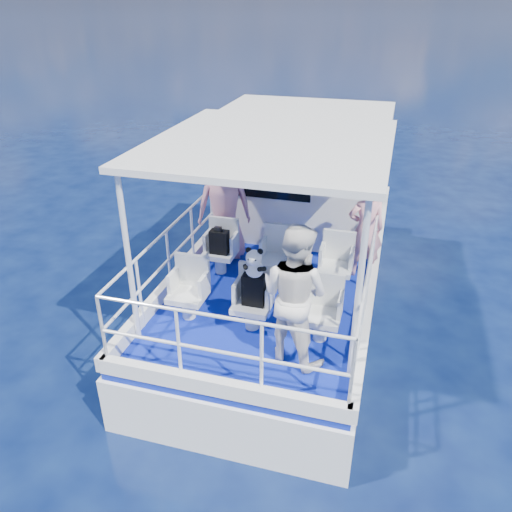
% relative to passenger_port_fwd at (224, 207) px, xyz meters
% --- Properties ---
extents(ground, '(2000.00, 2000.00, 0.00)m').
position_rel_passenger_port_fwd_xyz_m(ground, '(1.00, -0.74, -1.79)').
color(ground, '#071137').
rests_on(ground, ground).
extents(hull, '(3.00, 7.00, 1.60)m').
position_rel_passenger_port_fwd_xyz_m(hull, '(1.00, 0.26, -1.79)').
color(hull, white).
rests_on(hull, ground).
extents(deck, '(2.90, 6.90, 0.10)m').
position_rel_passenger_port_fwd_xyz_m(deck, '(1.00, 0.26, -0.94)').
color(deck, navy).
rests_on(deck, hull).
extents(cabin, '(2.85, 2.00, 2.20)m').
position_rel_passenger_port_fwd_xyz_m(cabin, '(1.00, 1.56, 0.21)').
color(cabin, white).
rests_on(cabin, deck).
extents(canopy, '(3.00, 3.20, 0.08)m').
position_rel_passenger_port_fwd_xyz_m(canopy, '(1.00, -0.94, 1.35)').
color(canopy, white).
rests_on(canopy, cabin).
extents(canopy_posts, '(2.77, 2.97, 2.20)m').
position_rel_passenger_port_fwd_xyz_m(canopy_posts, '(1.00, -0.99, 0.21)').
color(canopy_posts, white).
rests_on(canopy_posts, deck).
extents(railings, '(2.84, 3.59, 1.00)m').
position_rel_passenger_port_fwd_xyz_m(railings, '(1.00, -1.31, -0.39)').
color(railings, white).
rests_on(railings, deck).
extents(seat_port_fwd, '(0.48, 0.46, 0.38)m').
position_rel_passenger_port_fwd_xyz_m(seat_port_fwd, '(0.10, -0.54, -0.70)').
color(seat_port_fwd, silver).
rests_on(seat_port_fwd, deck).
extents(seat_center_fwd, '(0.48, 0.46, 0.38)m').
position_rel_passenger_port_fwd_xyz_m(seat_center_fwd, '(1.00, -0.54, -0.70)').
color(seat_center_fwd, silver).
rests_on(seat_center_fwd, deck).
extents(seat_stbd_fwd, '(0.48, 0.46, 0.38)m').
position_rel_passenger_port_fwd_xyz_m(seat_stbd_fwd, '(1.90, -0.54, -0.70)').
color(seat_stbd_fwd, silver).
rests_on(seat_stbd_fwd, deck).
extents(seat_port_aft, '(0.48, 0.46, 0.38)m').
position_rel_passenger_port_fwd_xyz_m(seat_port_aft, '(0.10, -1.84, -0.70)').
color(seat_port_aft, silver).
rests_on(seat_port_aft, deck).
extents(seat_center_aft, '(0.48, 0.46, 0.38)m').
position_rel_passenger_port_fwd_xyz_m(seat_center_aft, '(1.00, -1.84, -0.70)').
color(seat_center_aft, silver).
rests_on(seat_center_aft, deck).
extents(seat_stbd_aft, '(0.48, 0.46, 0.38)m').
position_rel_passenger_port_fwd_xyz_m(seat_stbd_aft, '(1.90, -1.84, -0.70)').
color(seat_stbd_aft, silver).
rests_on(seat_stbd_aft, deck).
extents(passenger_port_fwd, '(0.80, 0.70, 1.78)m').
position_rel_passenger_port_fwd_xyz_m(passenger_port_fwd, '(0.00, 0.00, 0.00)').
color(passenger_port_fwd, pink).
rests_on(passenger_port_fwd, deck).
extents(passenger_stbd_fwd, '(0.65, 0.52, 1.54)m').
position_rel_passenger_port_fwd_xyz_m(passenger_stbd_fwd, '(2.25, 0.02, -0.12)').
color(passenger_stbd_fwd, pink).
rests_on(passenger_stbd_fwd, deck).
extents(passenger_stbd_aft, '(1.04, 0.93, 1.75)m').
position_rel_passenger_port_fwd_xyz_m(passenger_stbd_aft, '(1.63, -2.26, -0.01)').
color(passenger_stbd_aft, white).
rests_on(passenger_stbd_aft, deck).
extents(backpack_port, '(0.28, 0.16, 0.37)m').
position_rel_passenger_port_fwd_xyz_m(backpack_port, '(0.12, -0.61, -0.32)').
color(backpack_port, black).
rests_on(backpack_port, seat_port_fwd).
extents(backpack_center, '(0.29, 0.16, 0.43)m').
position_rel_passenger_port_fwd_xyz_m(backpack_center, '(1.03, -1.85, -0.29)').
color(backpack_center, black).
rests_on(backpack_center, seat_center_aft).
extents(compact_camera, '(0.11, 0.06, 0.06)m').
position_rel_passenger_port_fwd_xyz_m(compact_camera, '(0.11, -0.61, -0.10)').
color(compact_camera, black).
rests_on(compact_camera, backpack_port).
extents(panda, '(0.25, 0.21, 0.39)m').
position_rel_passenger_port_fwd_xyz_m(panda, '(1.04, -1.87, 0.11)').
color(panda, white).
rests_on(panda, backpack_center).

